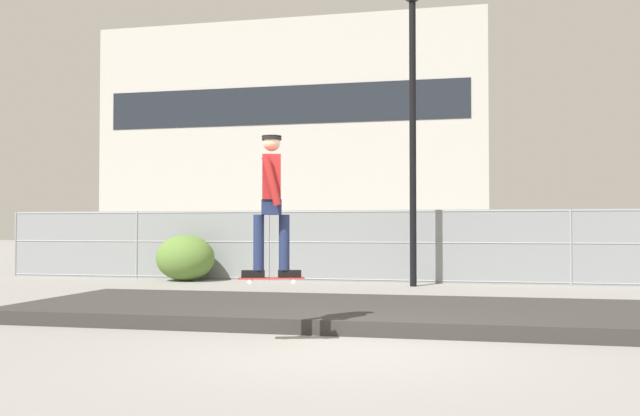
{
  "coord_description": "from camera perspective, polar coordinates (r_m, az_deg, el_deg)",
  "views": [
    {
      "loc": [
        1.64,
        -8.05,
        1.41
      ],
      "look_at": [
        -1.47,
        5.79,
        1.79
      ],
      "focal_mm": 39.77,
      "sensor_mm": 36.0,
      "label": 1
    }
  ],
  "objects": [
    {
      "name": "street_lamp",
      "position": [
        17.29,
        7.47,
        8.54
      ],
      "size": [
        0.44,
        0.44,
        7.18
      ],
      "color": "black",
      "rests_on": "ground_plane"
    },
    {
      "name": "library_building",
      "position": [
        52.96,
        -1.04,
        5.1
      ],
      "size": [
        26.15,
        13.89,
        15.09
      ],
      "color": "#B2AFA8",
      "rests_on": "ground_plane"
    },
    {
      "name": "chain_fence",
      "position": [
        18.09,
        7.47,
        -3.05
      ],
      "size": [
        22.89,
        0.06,
        1.85
      ],
      "color": "gray",
      "rests_on": "ground_plane"
    },
    {
      "name": "skater",
      "position": [
        8.6,
        -3.92,
        0.98
      ],
      "size": [
        0.72,
        0.62,
        1.74
      ],
      "color": "black",
      "rests_on": "skateboard"
    },
    {
      "name": "gravel_berm",
      "position": [
        11.0,
        4.05,
        -8.37
      ],
      "size": [
        10.99,
        3.67,
        0.2
      ],
      "primitive_type": "cube",
      "color": "#33302D",
      "rests_on": "ground_plane"
    },
    {
      "name": "shrub_left",
      "position": [
        18.9,
        -10.79,
        -3.97
      ],
      "size": [
        1.56,
        1.28,
        1.21
      ],
      "color": "#567A33",
      "rests_on": "ground_plane"
    },
    {
      "name": "ground_plane",
      "position": [
        8.34,
        1.17,
        -11.27
      ],
      "size": [
        120.0,
        120.0,
        0.0
      ],
      "primitive_type": "plane",
      "color": "gray"
    },
    {
      "name": "parked_car_near",
      "position": [
        20.75,
        -0.76,
        -3.13
      ],
      "size": [
        4.51,
        2.17,
        1.66
      ],
      "color": "#566B4C",
      "rests_on": "ground_plane"
    },
    {
      "name": "skateboard",
      "position": [
        8.61,
        -3.93,
        -5.69
      ],
      "size": [
        0.82,
        0.42,
        0.07
      ],
      "color": "#B22D2D"
    },
    {
      "name": "parked_car_mid",
      "position": [
        20.41,
        16.97,
        -3.09
      ],
      "size": [
        4.45,
        2.05,
        1.66
      ],
      "color": "navy",
      "rests_on": "ground_plane"
    }
  ]
}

